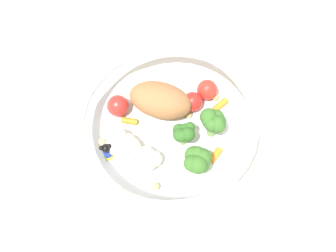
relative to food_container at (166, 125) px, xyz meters
name	(u,v)px	position (x,y,z in m)	size (l,w,h in m)	color
ground_plane	(159,145)	(-0.01, -0.01, -0.03)	(2.40, 2.40, 0.00)	silver
food_container	(166,125)	(0.00, 0.00, 0.00)	(0.25, 0.25, 0.06)	white
folded_napkin	(205,1)	(0.12, 0.24, -0.03)	(0.10, 0.14, 0.01)	silver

